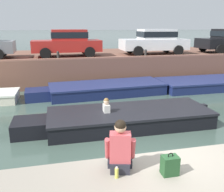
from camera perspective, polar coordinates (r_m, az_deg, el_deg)
The scene contains 14 objects.
ground_plane at distance 9.72m, azimuth 1.17°, elevation -4.35°, with size 400.00×400.00×0.00m, color #42564C.
far_quay_wall at distance 16.80m, azimuth -5.20°, elevation 7.00°, with size 60.00×6.00×1.60m, color brown.
far_wall_coping at distance 13.86m, azimuth -3.62°, elevation 8.67°, with size 60.00×0.24×0.08m, color #925F4C.
boat_moored_central_navy at distance 12.49m, azimuth -2.35°, elevation 1.57°, with size 6.86×2.43×0.56m.
boat_moored_east_navy at distance 14.99m, azimuth 22.23°, elevation 2.72°, with size 6.71×2.32×0.52m.
motorboat_passing at distance 8.60m, azimuth 2.32°, elevation -5.11°, with size 6.77×2.04×1.04m.
car_left_inner_red at distance 15.05m, azimuth -10.14°, elevation 12.10°, with size 3.97×1.95×1.54m.
car_centre_white at distance 16.26m, azimuth 9.71°, elevation 12.38°, with size 4.16×2.05×1.54m.
mooring_bollard_mid at distance 13.79m, azimuth -12.25°, elevation 9.14°, with size 0.15×0.15×0.45m.
mooring_bollard_east at distance 14.72m, azimuth 7.68°, elevation 9.76°, with size 0.15×0.15×0.45m.
person_seated_left at distance 4.44m, azimuth 1.86°, elevation -12.38°, with size 0.59×0.60×0.96m.
bottle_drink at distance 4.36m, azimuth 1.07°, elevation -17.16°, with size 0.06×0.06×0.20m.
backpack_on_ledge at distance 4.53m, azimuth 13.01°, elevation -15.16°, with size 0.28×0.24×0.41m.
snack_bag at distance 4.55m, azimuth 1.57°, elevation -16.27°, with size 0.18×0.12×0.10m, color orange.
Camera 1 is at (-2.25, -4.24, 3.34)m, focal length 40.00 mm.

